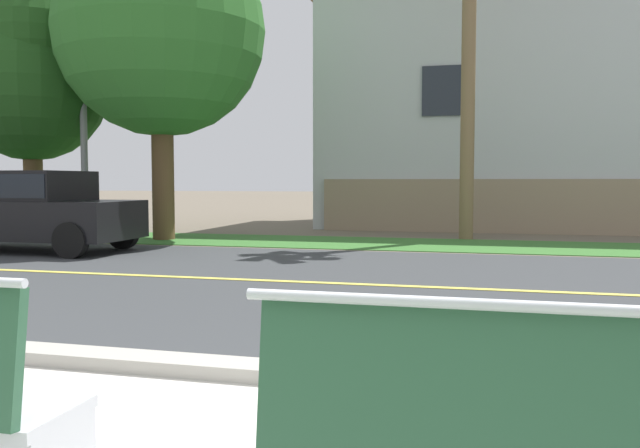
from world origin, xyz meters
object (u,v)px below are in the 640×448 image
Objects in this scene: streetlamp at (87,60)px; shade_tree_far_left at (32,73)px; car_black_far at (24,207)px; shade_tree_left at (165,14)px.

shade_tree_far_left is (-1.54, 0.05, -0.23)m from streetlamp.
shade_tree_left is (1.56, 2.80, 4.21)m from car_black_far.
car_black_far is 4.49m from streetlamp.
car_black_far is 5.29m from shade_tree_left.
streetlamp is 2.28m from shade_tree_left.
shade_tree_left reaches higher than streetlamp.
streetlamp is 1.55m from shade_tree_far_left.
car_black_far is 4.79m from shade_tree_far_left.
shade_tree_left is at bearing -3.09° from shade_tree_far_left.
car_black_far is at bearing -79.61° from streetlamp.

